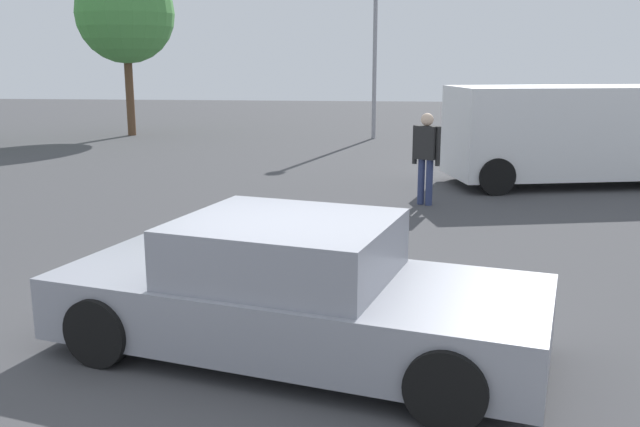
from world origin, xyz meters
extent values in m
plane|color=#424244|center=(0.00, 0.00, 0.00)|extent=(80.00, 80.00, 0.00)
cube|color=gray|center=(0.31, -0.02, 0.45)|extent=(4.84, 2.89, 0.59)
cube|color=gray|center=(0.22, 0.01, 1.02)|extent=(2.26, 2.11, 0.54)
cube|color=slate|center=(1.09, -0.21, 1.02)|extent=(0.44, 1.53, 0.45)
cube|color=slate|center=(-0.66, 0.23, 1.02)|extent=(0.44, 1.53, 0.45)
cylinder|color=black|center=(2.04, 0.44, 0.32)|extent=(0.67, 0.37, 0.64)
cylinder|color=black|center=(1.62, -1.24, 0.32)|extent=(0.67, 0.37, 0.64)
cylinder|color=black|center=(-0.99, 1.21, 0.32)|extent=(0.67, 0.37, 0.64)
cylinder|color=black|center=(-1.42, -0.47, 0.32)|extent=(0.67, 0.37, 0.64)
ellipsoid|color=white|center=(-0.85, 3.27, 0.26)|extent=(0.48, 0.50, 0.28)
sphere|color=white|center=(-1.02, 3.48, 0.34)|extent=(0.22, 0.22, 0.22)
sphere|color=white|center=(-1.06, 3.54, 0.33)|extent=(0.10, 0.10, 0.10)
cylinder|color=white|center=(-0.99, 3.33, 0.07)|extent=(0.06, 0.06, 0.15)
cylinder|color=white|center=(-0.87, 3.43, 0.07)|extent=(0.06, 0.06, 0.15)
cylinder|color=white|center=(-0.82, 3.12, 0.07)|extent=(0.06, 0.06, 0.15)
cylinder|color=white|center=(-0.70, 3.22, 0.07)|extent=(0.06, 0.06, 0.15)
sphere|color=white|center=(-0.69, 3.08, 0.31)|extent=(0.12, 0.12, 0.12)
cube|color=white|center=(5.02, 9.49, 1.18)|extent=(5.60, 3.13, 1.92)
cube|color=slate|center=(2.49, 8.89, 1.61)|extent=(0.43, 1.63, 0.77)
cylinder|color=black|center=(3.25, 8.11, 0.38)|extent=(0.80, 0.42, 0.76)
cylinder|color=black|center=(2.82, 9.92, 0.38)|extent=(0.80, 0.42, 0.76)
cylinder|color=black|center=(6.80, 10.86, 0.38)|extent=(0.80, 0.42, 0.76)
cylinder|color=navy|center=(1.70, 7.01, 0.44)|extent=(0.13, 0.13, 0.88)
cylinder|color=navy|center=(1.85, 6.92, 0.44)|extent=(0.13, 0.13, 0.88)
cube|color=#262626|center=(1.77, 6.97, 1.19)|extent=(0.47, 0.40, 0.62)
cylinder|color=#262626|center=(1.57, 7.08, 1.13)|extent=(0.09, 0.09, 0.73)
cylinder|color=#262626|center=(1.98, 6.85, 1.13)|extent=(0.09, 0.09, 0.73)
sphere|color=beige|center=(1.77, 6.97, 1.62)|extent=(0.24, 0.24, 0.24)
cylinder|color=gray|center=(0.43, 18.14, 2.95)|extent=(0.14, 0.14, 5.90)
cylinder|color=brown|center=(-8.35, 18.23, 1.49)|extent=(0.29, 0.29, 2.98)
sphere|color=#478C42|center=(-8.35, 18.23, 4.27)|extent=(3.43, 3.43, 3.43)
camera|label=1|loc=(1.19, -6.05, 2.71)|focal=38.77mm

